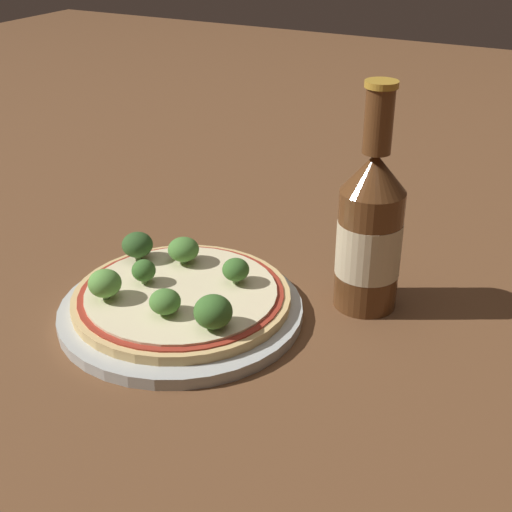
% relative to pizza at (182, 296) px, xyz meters
% --- Properties ---
extents(ground_plane, '(3.00, 3.00, 0.00)m').
position_rel_pizza_xyz_m(ground_plane, '(0.02, 0.02, -0.02)').
color(ground_plane, brown).
extents(plate, '(0.25, 0.25, 0.01)m').
position_rel_pizza_xyz_m(plate, '(0.00, -0.01, -0.01)').
color(plate, '#B2B7B2').
rests_on(plate, ground_plane).
extents(pizza, '(0.22, 0.22, 0.01)m').
position_rel_pizza_xyz_m(pizza, '(0.00, 0.00, 0.00)').
color(pizza, tan).
rests_on(pizza, plate).
extents(broccoli_floret_0, '(0.02, 0.02, 0.03)m').
position_rel_pizza_xyz_m(broccoli_floret_0, '(-0.04, -0.00, 0.02)').
color(broccoli_floret_0, '#6B8E51').
rests_on(broccoli_floret_0, pizza).
extents(broccoli_floret_1, '(0.03, 0.03, 0.03)m').
position_rel_pizza_xyz_m(broccoli_floret_1, '(-0.06, -0.05, 0.02)').
color(broccoli_floret_1, '#6B8E51').
rests_on(broccoli_floret_1, pizza).
extents(broccoli_floret_2, '(0.03, 0.03, 0.03)m').
position_rel_pizza_xyz_m(broccoli_floret_2, '(-0.03, 0.05, 0.02)').
color(broccoli_floret_2, '#6B8E51').
rests_on(broccoli_floret_2, pizza).
extents(broccoli_floret_3, '(0.03, 0.03, 0.03)m').
position_rel_pizza_xyz_m(broccoli_floret_3, '(0.04, 0.04, 0.02)').
color(broccoli_floret_3, '#6B8E51').
rests_on(broccoli_floret_3, pizza).
extents(broccoli_floret_4, '(0.03, 0.03, 0.03)m').
position_rel_pizza_xyz_m(broccoli_floret_4, '(0.01, -0.04, 0.02)').
color(broccoli_floret_4, '#6B8E51').
rests_on(broccoli_floret_4, pizza).
extents(broccoli_floret_5, '(0.03, 0.03, 0.03)m').
position_rel_pizza_xyz_m(broccoli_floret_5, '(-0.08, 0.03, 0.02)').
color(broccoli_floret_5, '#6B8E51').
rests_on(broccoli_floret_5, pizza).
extents(broccoli_floret_6, '(0.04, 0.04, 0.03)m').
position_rel_pizza_xyz_m(broccoli_floret_6, '(0.06, -0.04, 0.02)').
color(broccoli_floret_6, '#6B8E51').
rests_on(broccoli_floret_6, pizza).
extents(beer_bottle, '(0.07, 0.07, 0.23)m').
position_rel_pizza_xyz_m(beer_bottle, '(0.16, 0.10, 0.07)').
color(beer_bottle, '#563319').
rests_on(beer_bottle, ground_plane).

